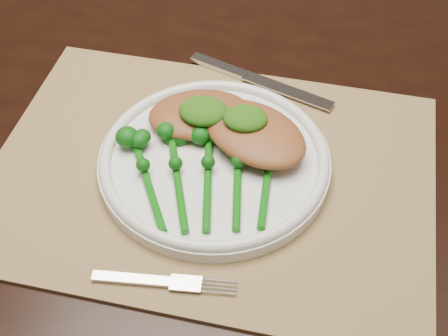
# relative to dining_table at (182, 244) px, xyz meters

# --- Properties ---
(dining_table) EXTENTS (1.67, 1.04, 0.75)m
(dining_table) POSITION_rel_dining_table_xyz_m (0.00, 0.00, 0.00)
(dining_table) COLOR black
(dining_table) RESTS_ON ground
(placemat) EXTENTS (0.53, 0.40, 0.00)m
(placemat) POSITION_rel_dining_table_xyz_m (0.08, -0.15, 0.38)
(placemat) COLOR olive
(placemat) RESTS_ON dining_table
(dinner_plate) EXTENTS (0.26, 0.26, 0.02)m
(dinner_plate) POSITION_rel_dining_table_xyz_m (0.09, -0.14, 0.39)
(dinner_plate) COLOR white
(dinner_plate) RESTS_ON placemat
(knife) EXTENTS (0.20, 0.09, 0.01)m
(knife) POSITION_rel_dining_table_xyz_m (0.10, 0.02, 0.38)
(knife) COLOR silver
(knife) RESTS_ON placemat
(fork) EXTENTS (0.14, 0.02, 0.00)m
(fork) POSITION_rel_dining_table_xyz_m (0.07, -0.30, 0.38)
(fork) COLOR silver
(fork) RESTS_ON placemat
(chicken_fillet_left) EXTENTS (0.14, 0.11, 0.02)m
(chicken_fillet_left) POSITION_rel_dining_table_xyz_m (0.06, -0.09, 0.41)
(chicken_fillet_left) COLOR brown
(chicken_fillet_left) RESTS_ON dinner_plate
(chicken_fillet_right) EXTENTS (0.16, 0.15, 0.03)m
(chicken_fillet_right) POSITION_rel_dining_table_xyz_m (0.13, -0.12, 0.41)
(chicken_fillet_right) COLOR brown
(chicken_fillet_right) RESTS_ON dinner_plate
(pesto_dollop_left) EXTENTS (0.06, 0.05, 0.02)m
(pesto_dollop_left) POSITION_rel_dining_table_xyz_m (0.07, -0.10, 0.42)
(pesto_dollop_left) COLOR #19470A
(pesto_dollop_left) RESTS_ON chicken_fillet_left
(pesto_dollop_right) EXTENTS (0.05, 0.04, 0.02)m
(pesto_dollop_right) POSITION_rel_dining_table_xyz_m (0.12, -0.11, 0.43)
(pesto_dollop_right) COLOR #19470A
(pesto_dollop_right) RESTS_ON chicken_fillet_right
(broccolini_bundle) EXTENTS (0.18, 0.20, 0.04)m
(broccolini_bundle) POSITION_rel_dining_table_xyz_m (0.08, -0.18, 0.40)
(broccolini_bundle) COLOR #0C5A0B
(broccolini_bundle) RESTS_ON dinner_plate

